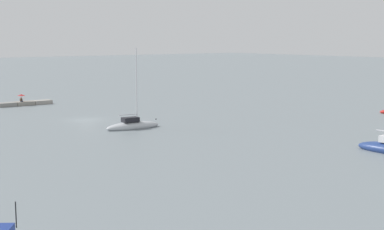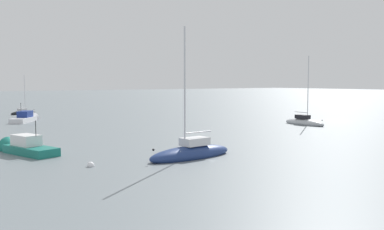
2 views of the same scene
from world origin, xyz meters
TOP-DOWN VIEW (x-y plane):
  - ground_plane at (0.00, 0.00)m, footprint 500.00×500.00m
  - sailboat_black_near at (43.59, 38.02)m, footprint 3.90×5.75m
  - sailboat_navy_mid at (-13.10, 38.95)m, footprint 3.00×8.35m
  - sailboat_grey_outer at (-1.09, 10.16)m, footprint 7.28×2.56m
  - motorboat_teal_near at (-2.73, 49.57)m, footprint 6.98×3.82m
  - motorboat_white_mid at (27.67, 41.55)m, footprint 6.74×5.67m
  - mooring_buoy_near at (-11.76, 47.13)m, footprint 0.54×0.54m

SIDE VIEW (x-z plane):
  - ground_plane at x=0.00m, z-range 0.00..0.00m
  - mooring_buoy_near at x=-11.76m, z-range -0.17..0.36m
  - sailboat_black_near at x=43.59m, z-range -3.61..4.17m
  - sailboat_grey_outer at x=-1.09m, z-range -4.78..5.50m
  - motorboat_teal_near at x=-2.73m, z-range -1.48..2.27m
  - sailboat_navy_mid at x=-13.10m, z-range -5.13..5.93m
  - motorboat_white_mid at x=27.67m, z-range -1.51..2.31m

